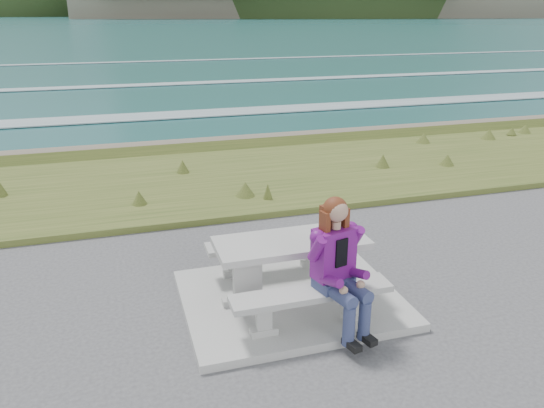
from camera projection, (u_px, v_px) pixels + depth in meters
name	position (u px, v px, depth m)	size (l,w,h in m)	color
concrete_slab	(290.00, 299.00, 6.52)	(2.60, 2.10, 0.10)	#ABAAA5
picnic_table	(291.00, 252.00, 6.30)	(1.80, 0.75, 0.75)	#ABAAA5
bench_landward	(312.00, 299.00, 5.75)	(1.80, 0.35, 0.45)	#ABAAA5
bench_seaward	(274.00, 246.00, 7.01)	(1.80, 0.35, 0.45)	#ABAAA5
grass_verge	(214.00, 183.00, 11.03)	(160.00, 4.50, 0.22)	#384C1C
shore_drop	(192.00, 149.00, 13.63)	(160.00, 0.80, 2.20)	brown
ocean	(147.00, 106.00, 29.67)	(1600.00, 1600.00, 0.09)	#215D60
seated_woman	(342.00, 285.00, 5.64)	(0.59, 0.83, 1.49)	navy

